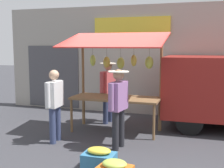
% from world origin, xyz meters
% --- Properties ---
extents(ground_plane, '(40.00, 40.00, 0.00)m').
position_xyz_m(ground_plane, '(0.00, 0.00, 0.00)').
color(ground_plane, '#38383D').
extents(street_backdrop, '(9.00, 0.30, 3.40)m').
position_xyz_m(street_backdrop, '(0.06, -2.20, 1.70)').
color(street_backdrop, '#9E998E').
rests_on(street_backdrop, ground).
extents(market_stall, '(2.50, 1.46, 2.50)m').
position_xyz_m(market_stall, '(-0.01, -0.04, 1.55)').
color(market_stall, brown).
rests_on(market_stall, ground).
extents(vendor_with_sunhat, '(0.45, 0.71, 1.72)m').
position_xyz_m(vendor_with_sunhat, '(0.46, -0.75, 1.03)').
color(vendor_with_sunhat, navy).
rests_on(vendor_with_sunhat, ground).
extents(shopper_with_shopping_bag, '(0.43, 0.70, 1.68)m').
position_xyz_m(shopper_with_shopping_bag, '(-0.43, 1.17, 1.00)').
color(shopper_with_shopping_bag, '#232328').
rests_on(shopper_with_shopping_bag, ground).
extents(shopper_with_ponytail, '(0.25, 0.70, 1.63)m').
position_xyz_m(shopper_with_ponytail, '(1.05, 1.20, 0.94)').
color(shopper_with_ponytail, navy).
rests_on(shopper_with_ponytail, ground).
extents(produce_crate_near, '(0.58, 0.39, 0.40)m').
position_xyz_m(produce_crate_near, '(-0.42, 2.30, 0.18)').
color(produce_crate_near, teal).
rests_on(produce_crate_near, ground).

